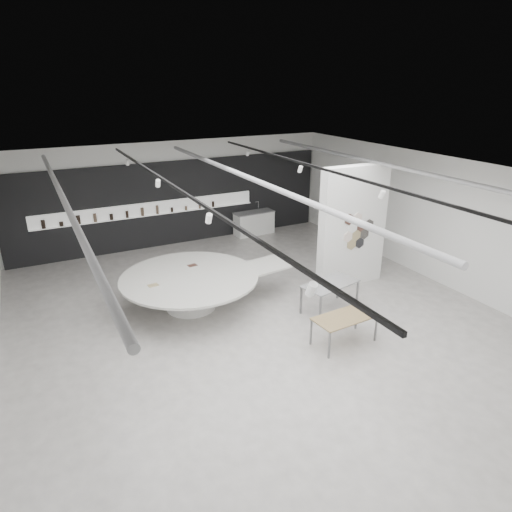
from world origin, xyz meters
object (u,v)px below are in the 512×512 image
partition_column (353,227)px  display_island (193,287)px  sample_table_wood (345,319)px  kitchen_counter (254,223)px  sample_table_stone (330,285)px

partition_column → display_island: (-4.75, 0.67, -1.19)m
display_island → sample_table_wood: display_island is taller
partition_column → kitchen_counter: bearing=94.6°
display_island → sample_table_wood: 4.18m
sample_table_stone → partition_column: bearing=36.8°
sample_table_stone → display_island: bearing=150.2°
display_island → sample_table_wood: size_ratio=3.31×
display_island → kitchen_counter: bearing=40.5°
partition_column → display_island: size_ratio=0.71×
sample_table_wood → sample_table_stone: sample_table_stone is taller
partition_column → kitchen_counter: partition_column is taller
partition_column → display_island: bearing=172.0°
display_island → sample_table_stone: display_island is taller
partition_column → sample_table_wood: (-2.23, -2.67, -1.15)m
sample_table_stone → kitchen_counter: (1.12, 6.71, -0.27)m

